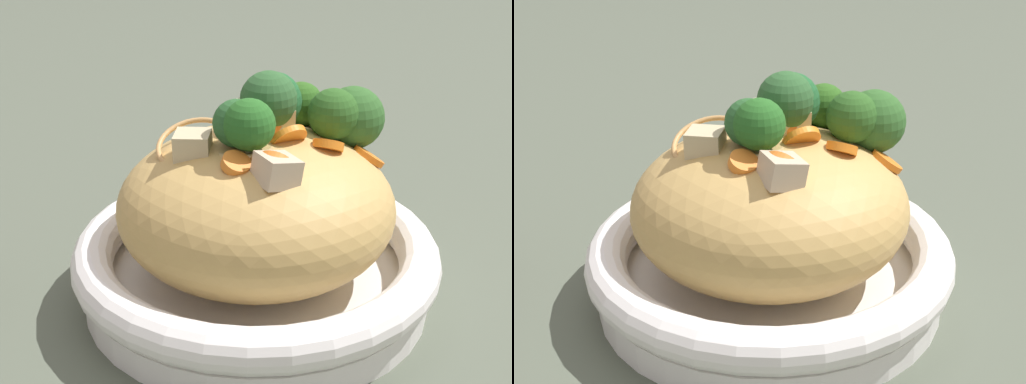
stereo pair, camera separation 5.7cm
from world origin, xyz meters
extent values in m
plane|color=#505748|center=(0.00, 0.00, 0.00)|extent=(3.00, 3.00, 0.00)
cylinder|color=white|center=(0.00, 0.00, 0.01)|extent=(0.27, 0.27, 0.02)
torus|color=white|center=(0.00, 0.00, 0.04)|extent=(0.29, 0.29, 0.03)
ellipsoid|color=tan|center=(0.00, 0.00, 0.08)|extent=(0.21, 0.21, 0.11)
torus|color=tan|center=(-0.04, -0.02, 0.13)|extent=(0.07, 0.07, 0.03)
torus|color=tan|center=(0.00, -0.02, 0.13)|extent=(0.06, 0.06, 0.01)
cone|color=#97C177|center=(0.00, 0.03, 0.13)|extent=(0.02, 0.02, 0.01)
sphere|color=#1F572A|center=(0.00, 0.03, 0.15)|extent=(0.05, 0.05, 0.04)
cone|color=#9EB772|center=(0.01, -0.02, 0.13)|extent=(0.02, 0.02, 0.02)
sphere|color=#255E21|center=(0.01, -0.02, 0.15)|extent=(0.05, 0.05, 0.04)
cone|color=#9EB97A|center=(0.04, 0.05, 0.12)|extent=(0.02, 0.02, 0.01)
sphere|color=#2B581F|center=(0.04, 0.05, 0.14)|extent=(0.06, 0.06, 0.04)
cone|color=#A2BC71|center=(0.01, 0.07, 0.12)|extent=(0.02, 0.02, 0.02)
sphere|color=#2C5A1C|center=(0.01, 0.07, 0.14)|extent=(0.04, 0.04, 0.04)
cone|color=#A1C370|center=(-0.01, -0.02, 0.13)|extent=(0.02, 0.02, 0.01)
sphere|color=#275629|center=(-0.01, -0.02, 0.15)|extent=(0.04, 0.04, 0.03)
cone|color=#9FC474|center=(0.00, 0.02, 0.13)|extent=(0.03, 0.03, 0.02)
sphere|color=#2C592C|center=(0.00, 0.02, 0.16)|extent=(0.06, 0.06, 0.04)
cone|color=#A3C07B|center=(0.05, 0.07, 0.11)|extent=(0.03, 0.03, 0.02)
sphere|color=#2F5D26|center=(0.05, 0.07, 0.13)|extent=(0.07, 0.07, 0.05)
cylinder|color=orange|center=(0.05, 0.02, 0.13)|extent=(0.03, 0.03, 0.02)
cylinder|color=orange|center=(0.01, -0.04, 0.13)|extent=(0.03, 0.03, 0.02)
cylinder|color=orange|center=(0.02, 0.01, 0.14)|extent=(0.03, 0.04, 0.03)
cylinder|color=orange|center=(0.00, 0.02, 0.14)|extent=(0.04, 0.04, 0.02)
cylinder|color=orange|center=(0.03, -0.04, 0.13)|extent=(0.03, 0.02, 0.03)
cylinder|color=orange|center=(0.07, 0.05, 0.11)|extent=(0.04, 0.04, 0.02)
cylinder|color=beige|center=(0.04, 0.07, 0.12)|extent=(0.04, 0.04, 0.02)
torus|color=#2C5428|center=(0.04, 0.07, 0.12)|extent=(0.04, 0.04, 0.02)
cylinder|color=beige|center=(0.01, 0.08, 0.12)|extent=(0.04, 0.04, 0.03)
torus|color=#285922|center=(0.01, 0.08, 0.12)|extent=(0.05, 0.04, 0.04)
cylinder|color=beige|center=(-0.02, 0.06, 0.13)|extent=(0.03, 0.04, 0.03)
torus|color=#255D2F|center=(-0.02, 0.06, 0.13)|extent=(0.04, 0.05, 0.03)
cube|color=#CAB68B|center=(-0.04, -0.03, 0.13)|extent=(0.03, 0.03, 0.02)
cube|color=#CBB295|center=(0.03, -0.04, 0.13)|extent=(0.04, 0.04, 0.02)
cube|color=#C4BD93|center=(-0.01, 0.01, 0.14)|extent=(0.05, 0.05, 0.03)
cube|color=#CABA8C|center=(0.00, 0.03, 0.14)|extent=(0.04, 0.04, 0.03)
camera|label=1|loc=(0.22, -0.47, 0.34)|focal=53.21mm
camera|label=2|loc=(0.27, -0.44, 0.34)|focal=53.21mm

